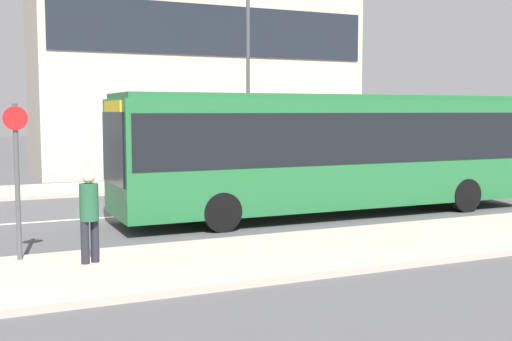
{
  "coord_description": "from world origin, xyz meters",
  "views": [
    {
      "loc": [
        -4.99,
        -17.4,
        2.89
      ],
      "look_at": [
        2.05,
        -1.73,
        1.29
      ],
      "focal_mm": 45.0,
      "sensor_mm": 36.0,
      "label": 1
    }
  ],
  "objects_px": {
    "bus_stop_sign": "(17,170)",
    "street_lamp": "(248,56)",
    "city_bus": "(331,146)",
    "pedestrian_near_stop": "(89,211)",
    "parked_car_0": "(449,165)"
  },
  "relations": [
    {
      "from": "parked_car_0",
      "to": "street_lamp",
      "type": "height_order",
      "value": "street_lamp"
    },
    {
      "from": "pedestrian_near_stop",
      "to": "bus_stop_sign",
      "type": "xyz_separation_m",
      "value": [
        -1.15,
        0.8,
        0.73
      ]
    },
    {
      "from": "city_bus",
      "to": "parked_car_0",
      "type": "relative_size",
      "value": 3.09
    },
    {
      "from": "city_bus",
      "to": "pedestrian_near_stop",
      "type": "xyz_separation_m",
      "value": [
        -7.25,
        -3.65,
        -0.83
      ]
    },
    {
      "from": "bus_stop_sign",
      "to": "street_lamp",
      "type": "bearing_deg",
      "value": 47.74
    },
    {
      "from": "pedestrian_near_stop",
      "to": "bus_stop_sign",
      "type": "height_order",
      "value": "bus_stop_sign"
    },
    {
      "from": "parked_car_0",
      "to": "pedestrian_near_stop",
      "type": "height_order",
      "value": "pedestrian_near_stop"
    },
    {
      "from": "street_lamp",
      "to": "bus_stop_sign",
      "type": "bearing_deg",
      "value": -132.26
    },
    {
      "from": "parked_car_0",
      "to": "bus_stop_sign",
      "type": "bearing_deg",
      "value": -154.53
    },
    {
      "from": "street_lamp",
      "to": "pedestrian_near_stop",
      "type": "bearing_deg",
      "value": -126.17
    },
    {
      "from": "city_bus",
      "to": "bus_stop_sign",
      "type": "distance_m",
      "value": 8.88
    },
    {
      "from": "pedestrian_near_stop",
      "to": "bus_stop_sign",
      "type": "distance_m",
      "value": 1.59
    },
    {
      "from": "parked_car_0",
      "to": "street_lamp",
      "type": "relative_size",
      "value": 0.49
    },
    {
      "from": "parked_car_0",
      "to": "pedestrian_near_stop",
      "type": "xyz_separation_m",
      "value": [
        -16.07,
        -9.01,
        0.42
      ]
    },
    {
      "from": "bus_stop_sign",
      "to": "street_lamp",
      "type": "distance_m",
      "value": 13.61
    }
  ]
}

